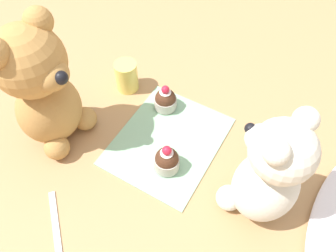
# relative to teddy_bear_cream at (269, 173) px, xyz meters

# --- Properties ---
(ground_plane) EXTENTS (4.00, 4.00, 0.00)m
(ground_plane) POSITION_rel_teddy_bear_cream_xyz_m (-0.04, -0.21, -0.11)
(ground_plane) COLOR tan
(knitted_placemat) EXTENTS (0.26, 0.21, 0.01)m
(knitted_placemat) POSITION_rel_teddy_bear_cream_xyz_m (-0.04, -0.21, -0.11)
(knitted_placemat) COLOR #8EBC99
(knitted_placemat) RESTS_ON ground_plane
(teddy_bear_cream) EXTENTS (0.15, 0.14, 0.24)m
(teddy_bear_cream) POSITION_rel_teddy_bear_cream_xyz_m (0.00, 0.00, 0.00)
(teddy_bear_cream) COLOR silver
(teddy_bear_cream) RESTS_ON ground_plane
(teddy_bear_tan) EXTENTS (0.14, 0.16, 0.29)m
(teddy_bear_tan) POSITION_rel_teddy_bear_cream_xyz_m (0.06, -0.43, 0.03)
(teddy_bear_tan) COLOR #B78447
(teddy_bear_tan) RESTS_ON ground_plane
(cupcake_near_cream_bear) EXTENTS (0.05, 0.05, 0.07)m
(cupcake_near_cream_bear) POSITION_rel_teddy_bear_cream_xyz_m (0.02, -0.18, -0.08)
(cupcake_near_cream_bear) COLOR #B2ADA3
(cupcake_near_cream_bear) RESTS_ON knitted_placemat
(cupcake_near_tan_bear) EXTENTS (0.05, 0.05, 0.07)m
(cupcake_near_tan_bear) POSITION_rel_teddy_bear_cream_xyz_m (-0.12, -0.27, -0.08)
(cupcake_near_tan_bear) COLOR #B2ADA3
(cupcake_near_tan_bear) RESTS_ON knitted_placemat
(juice_glass) EXTENTS (0.05, 0.05, 0.08)m
(juice_glass) POSITION_rel_teddy_bear_cream_xyz_m (-0.13, -0.38, -0.07)
(juice_glass) COLOR #EADB66
(juice_glass) RESTS_ON ground_plane
(teaspoon) EXTENTS (0.10, 0.11, 0.01)m
(teaspoon) POSITION_rel_teddy_bear_cream_xyz_m (0.23, -0.30, -0.11)
(teaspoon) COLOR silver
(teaspoon) RESTS_ON ground_plane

